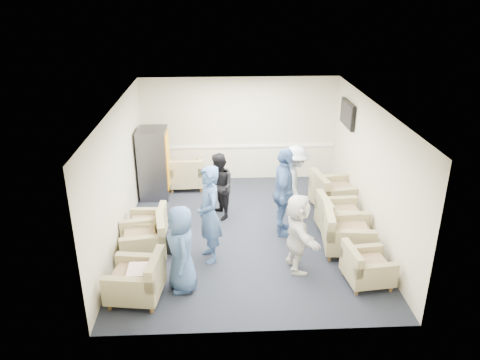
{
  "coord_description": "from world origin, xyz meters",
  "views": [
    {
      "loc": [
        -0.54,
        -8.57,
        4.84
      ],
      "look_at": [
        -0.12,
        0.2,
        1.12
      ],
      "focal_mm": 35.0,
      "sensor_mm": 36.0,
      "label": 1
    }
  ],
  "objects_px": {
    "armchair_right_midfar": "(338,218)",
    "person_back_left": "(219,187)",
    "person_mid_left": "(209,215)",
    "person_mid_right": "(284,193)",
    "armchair_right_midnear": "(344,235)",
    "armchair_right_near": "(365,268)",
    "vending_machine": "(154,163)",
    "armchair_right_far": "(332,195)",
    "person_back_right": "(295,182)",
    "armchair_left_far": "(149,227)",
    "armchair_corner": "(186,175)",
    "armchair_left_near": "(139,281)",
    "person_front_left": "(181,249)",
    "armchair_left_mid": "(146,241)",
    "person_front_right": "(298,233)"
  },
  "relations": [
    {
      "from": "armchair_right_near",
      "to": "person_back_left",
      "type": "distance_m",
      "value": 3.62
    },
    {
      "from": "armchair_left_far",
      "to": "person_front_left",
      "type": "relative_size",
      "value": 0.51
    },
    {
      "from": "armchair_left_mid",
      "to": "person_back_left",
      "type": "xyz_separation_m",
      "value": [
        1.4,
        1.54,
        0.41
      ]
    },
    {
      "from": "armchair_right_midnear",
      "to": "person_back_left",
      "type": "relative_size",
      "value": 0.67
    },
    {
      "from": "armchair_corner",
      "to": "person_front_left",
      "type": "xyz_separation_m",
      "value": [
        0.18,
        -4.27,
        0.41
      ]
    },
    {
      "from": "person_mid_left",
      "to": "person_back_right",
      "type": "distance_m",
      "value": 2.49
    },
    {
      "from": "armchair_right_near",
      "to": "armchair_right_midfar",
      "type": "relative_size",
      "value": 0.88
    },
    {
      "from": "armchair_left_far",
      "to": "person_back_left",
      "type": "relative_size",
      "value": 0.53
    },
    {
      "from": "armchair_left_far",
      "to": "armchair_right_midfar",
      "type": "bearing_deg",
      "value": 93.64
    },
    {
      "from": "armchair_right_near",
      "to": "armchair_left_mid",
      "type": "bearing_deg",
      "value": 68.26
    },
    {
      "from": "armchair_right_far",
      "to": "person_back_right",
      "type": "xyz_separation_m",
      "value": [
        -0.92,
        -0.27,
        0.44
      ]
    },
    {
      "from": "person_front_right",
      "to": "person_back_left",
      "type": "bearing_deg",
      "value": 26.24
    },
    {
      "from": "armchair_corner",
      "to": "person_mid_right",
      "type": "bearing_deg",
      "value": 129.4
    },
    {
      "from": "person_front_left",
      "to": "person_mid_right",
      "type": "bearing_deg",
      "value": 119.32
    },
    {
      "from": "armchair_left_near",
      "to": "person_mid_right",
      "type": "height_order",
      "value": "person_mid_right"
    },
    {
      "from": "person_back_left",
      "to": "person_mid_right",
      "type": "xyz_separation_m",
      "value": [
        1.3,
        -0.8,
        0.2
      ]
    },
    {
      "from": "vending_machine",
      "to": "person_mid_right",
      "type": "xyz_separation_m",
      "value": [
        2.84,
        -2.04,
        0.09
      ]
    },
    {
      "from": "armchair_right_far",
      "to": "person_mid_right",
      "type": "distance_m",
      "value": 1.75
    },
    {
      "from": "person_front_left",
      "to": "armchair_right_midnear",
      "type": "bearing_deg",
      "value": 95.64
    },
    {
      "from": "armchair_right_midfar",
      "to": "person_back_left",
      "type": "bearing_deg",
      "value": 67.22
    },
    {
      "from": "armchair_right_near",
      "to": "person_front_right",
      "type": "height_order",
      "value": "person_front_right"
    },
    {
      "from": "armchair_corner",
      "to": "person_front_left",
      "type": "bearing_deg",
      "value": 91.19
    },
    {
      "from": "person_mid_left",
      "to": "person_mid_right",
      "type": "distance_m",
      "value": 1.73
    },
    {
      "from": "vending_machine",
      "to": "person_back_right",
      "type": "xyz_separation_m",
      "value": [
        3.2,
        -1.25,
        -0.03
      ]
    },
    {
      "from": "armchair_left_mid",
      "to": "person_front_right",
      "type": "relative_size",
      "value": 0.64
    },
    {
      "from": "armchair_right_midfar",
      "to": "armchair_corner",
      "type": "bearing_deg",
      "value": 48.73
    },
    {
      "from": "armchair_left_far",
      "to": "person_mid_left",
      "type": "bearing_deg",
      "value": 61.03
    },
    {
      "from": "armchair_right_midnear",
      "to": "person_front_left",
      "type": "xyz_separation_m",
      "value": [
        -3.04,
        -1.05,
        0.41
      ]
    },
    {
      "from": "armchair_right_midnear",
      "to": "person_back_left",
      "type": "height_order",
      "value": "person_back_left"
    },
    {
      "from": "armchair_right_far",
      "to": "person_back_right",
      "type": "bearing_deg",
      "value": 97.23
    },
    {
      "from": "person_mid_left",
      "to": "armchair_right_midfar",
      "type": "bearing_deg",
      "value": 91.36
    },
    {
      "from": "armchair_right_near",
      "to": "person_back_left",
      "type": "bearing_deg",
      "value": 37.32
    },
    {
      "from": "armchair_right_near",
      "to": "vending_machine",
      "type": "distance_m",
      "value": 5.59
    },
    {
      "from": "armchair_left_near",
      "to": "armchair_right_midfar",
      "type": "bearing_deg",
      "value": 125.59
    },
    {
      "from": "armchair_left_near",
      "to": "armchair_right_midfar",
      "type": "distance_m",
      "value": 4.28
    },
    {
      "from": "armchair_left_mid",
      "to": "person_mid_right",
      "type": "height_order",
      "value": "person_mid_right"
    },
    {
      "from": "armchair_left_far",
      "to": "armchair_corner",
      "type": "distance_m",
      "value": 2.67
    },
    {
      "from": "armchair_left_mid",
      "to": "vending_machine",
      "type": "bearing_deg",
      "value": 173.82
    },
    {
      "from": "armchair_left_far",
      "to": "armchair_left_near",
      "type": "bearing_deg",
      "value": 5.1
    },
    {
      "from": "armchair_left_mid",
      "to": "armchair_right_midfar",
      "type": "distance_m",
      "value": 3.9
    },
    {
      "from": "armchair_right_midnear",
      "to": "person_mid_right",
      "type": "height_order",
      "value": "person_mid_right"
    },
    {
      "from": "armchair_right_far",
      "to": "person_back_left",
      "type": "bearing_deg",
      "value": 86.46
    },
    {
      "from": "armchair_right_near",
      "to": "armchair_corner",
      "type": "height_order",
      "value": "armchair_corner"
    },
    {
      "from": "armchair_left_near",
      "to": "vending_machine",
      "type": "bearing_deg",
      "value": -169.34
    },
    {
      "from": "armchair_left_mid",
      "to": "person_mid_right",
      "type": "relative_size",
      "value": 0.51
    },
    {
      "from": "armchair_left_near",
      "to": "person_front_right",
      "type": "xyz_separation_m",
      "value": [
        2.72,
        0.75,
        0.4
      ]
    },
    {
      "from": "armchair_left_near",
      "to": "vending_machine",
      "type": "height_order",
      "value": "vending_machine"
    },
    {
      "from": "armchair_right_midnear",
      "to": "person_mid_left",
      "type": "distance_m",
      "value": 2.66
    },
    {
      "from": "person_mid_right",
      "to": "person_front_right",
      "type": "relative_size",
      "value": 1.27
    },
    {
      "from": "armchair_right_near",
      "to": "person_front_left",
      "type": "distance_m",
      "value": 3.17
    }
  ]
}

